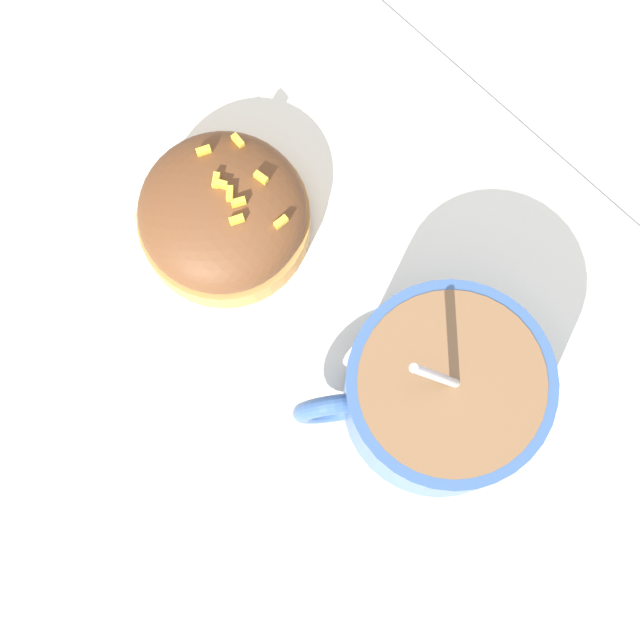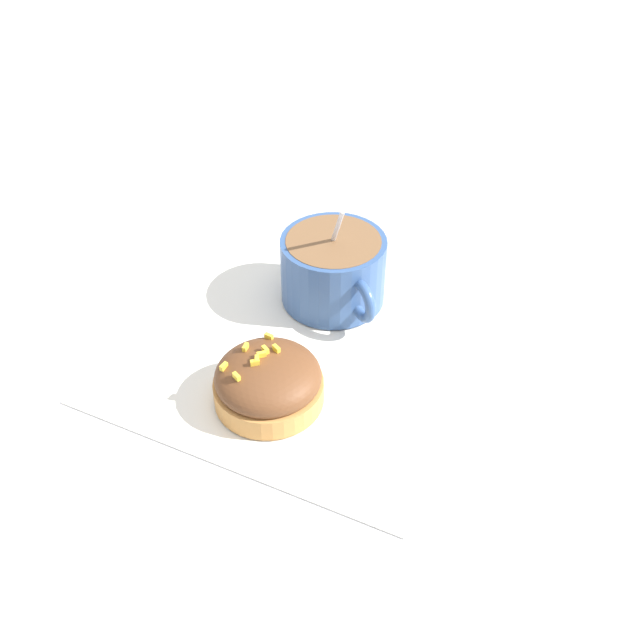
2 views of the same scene
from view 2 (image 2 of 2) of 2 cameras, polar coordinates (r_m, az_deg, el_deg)
name	(u,v)px [view 2 (image 2 of 2)]	position (r m, az deg, el deg)	size (l,w,h in m)	color
ground_plane	(304,347)	(0.65, -1.23, -2.07)	(3.00, 3.00, 0.00)	#B2B2B7
paper_napkin	(304,346)	(0.64, -1.24, -1.97)	(0.29, 0.30, 0.00)	white
coffee_cup	(334,268)	(0.67, 1.06, 4.01)	(0.09, 0.11, 0.11)	#335184
frosted_pastry	(268,382)	(0.59, -3.96, -4.70)	(0.09, 0.09, 0.05)	#C18442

